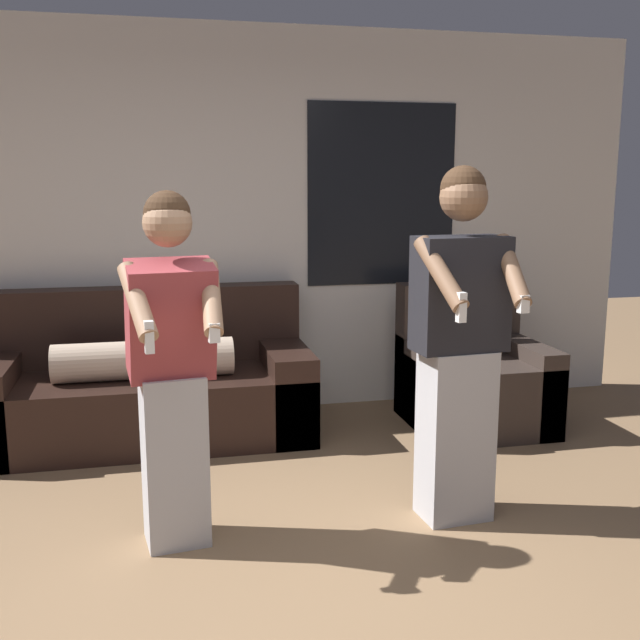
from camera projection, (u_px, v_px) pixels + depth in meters
wall_back at (225, 224)px, 5.24m from camera, size 6.12×0.07×2.70m
couch at (146, 388)px, 4.85m from camera, size 2.10×0.88×0.95m
armchair at (473, 378)px, 5.11m from camera, size 0.87×0.87×0.95m
person_left at (172, 370)px, 3.31m from camera, size 0.44×0.53×1.61m
person_right at (459, 345)px, 3.58m from camera, size 0.50×0.48×1.72m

